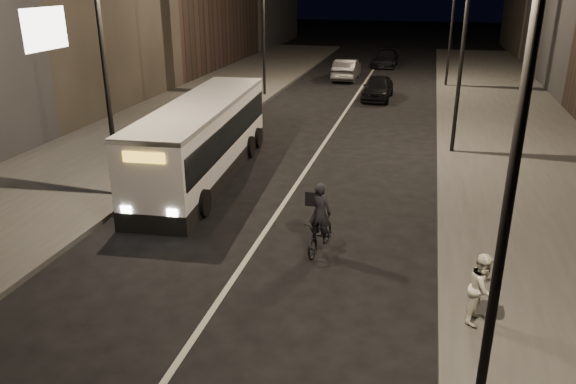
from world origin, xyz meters
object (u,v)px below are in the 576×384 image
Objects in this scene: streetlight_left_near at (109,38)px; city_bus at (203,136)px; streetlight_right_far at (449,5)px; cyclist_on_bicycle at (320,228)px; streetlight_right_mid at (458,24)px; car_far at (386,58)px; car_near at (378,88)px; streetlight_right_near at (501,115)px; streetlight_left_far at (268,8)px; pedestrian_woman at (483,288)px; car_mid at (347,69)px.

streetlight_left_near reaches higher than city_bus.
streetlight_right_far is 3.93× the size of cyclist_on_bicycle.
city_bus is (-8.93, -5.11, -3.80)m from streetlight_right_mid.
cyclist_on_bicycle is (-3.50, -10.25, -4.67)m from streetlight_right_mid.
streetlight_left_near is 5.08m from city_bus.
streetlight_right_far and streetlight_left_near have the same top height.
car_far is (4.40, 29.96, -0.88)m from city_bus.
car_near is at bearing -86.05° from car_far.
streetlight_right_near is 1.00× the size of streetlight_right_far.
cyclist_on_bicycle is at bearing 121.35° from streetlight_right_near.
city_bus is at bearing -83.46° from streetlight_left_far.
streetlight_right_near is 5.37m from pedestrian_woman.
streetlight_right_near reaches higher than cyclist_on_bicycle.
streetlight_right_far is at bearing 66.04° from streetlight_left_near.
streetlight_left_near is 33.75m from car_far.
streetlight_right_far is at bearing 53.87° from car_near.
streetlight_left_near is 1.00× the size of streetlight_left_far.
streetlight_right_near is at bearing -80.18° from car_near.
city_bus is at bearing -105.82° from car_near.
streetlight_right_near reaches higher than pedestrian_woman.
streetlight_right_near is 41.37m from car_far.
streetlight_right_mid is 1.00× the size of streetlight_left_near.
streetlight_left_far is 16.74m from car_far.
city_bus is 2.29× the size of car_far.
streetlight_right_near is at bearing -54.85° from city_bus.
pedestrian_woman is (11.17, -4.97, -4.41)m from streetlight_left_near.
streetlight_right_mid and streetlight_right_far have the same top height.
car_far is at bearing 79.43° from streetlight_left_near.
streetlight_right_near reaches higher than car_near.
streetlight_right_far is at bearing 62.86° from city_bus.
streetlight_left_near is at bearing 88.45° from pedestrian_woman.
streetlight_left_far is (-10.66, -6.00, 0.00)m from streetlight_right_far.
car_near is at bearing 98.28° from streetlight_right_near.
streetlight_right_far is 23.23m from city_bus.
streetlight_right_mid is 25.69m from car_far.
cyclist_on_bicycle is 0.49× the size of car_near.
streetlight_right_mid is 11.79m from cyclist_on_bicycle.
streetlight_right_near and streetlight_right_far have the same top height.
streetlight_left_far is 25.92m from pedestrian_woman.
streetlight_right_far reaches higher than car_far.
car_near is (-3.92, 26.93, -4.65)m from streetlight_right_near.
streetlight_left_near is 26.17m from car_mid.
car_far is at bearing 77.45° from city_bus.
streetlight_left_near is 1.93× the size of car_near.
streetlight_left_near is (-10.66, -24.00, 0.00)m from streetlight_right_far.
car_mid is at bearing 81.40° from streetlight_left_near.
streetlight_right_near is 5.12× the size of pedestrian_woman.
streetlight_left_near is 18.00m from streetlight_left_far.
streetlight_right_near is 34.46m from car_mid.
car_near is (-3.92, 10.93, -4.65)m from streetlight_right_mid.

